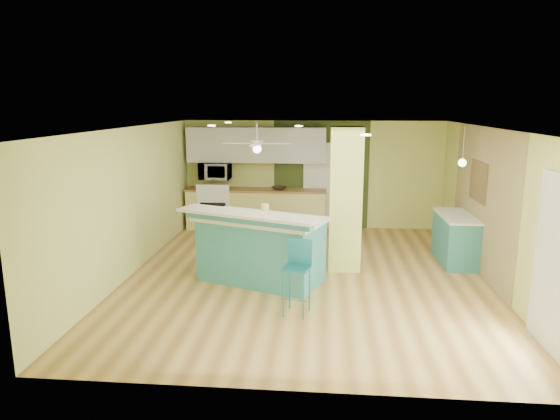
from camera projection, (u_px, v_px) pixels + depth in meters
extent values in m
cube|color=olive|center=(306.00, 276.00, 8.52)|extent=(6.00, 7.00, 0.01)
cube|color=white|center=(308.00, 128.00, 7.99)|extent=(6.00, 7.00, 0.01)
cube|color=#D3D974|center=(313.00, 175.00, 11.67)|extent=(6.00, 0.01, 2.50)
cube|color=#D3D974|center=(294.00, 275.00, 4.84)|extent=(6.00, 0.01, 2.50)
cube|color=#D3D974|center=(131.00, 201.00, 8.51)|extent=(0.01, 7.00, 2.50)
cube|color=#D3D974|center=(494.00, 208.00, 7.99)|extent=(0.01, 7.00, 2.50)
cube|color=#937E54|center=(482.00, 200.00, 8.58)|extent=(0.02, 3.40, 2.50)
cube|color=#38451B|center=(321.00, 175.00, 11.63)|extent=(2.20, 0.02, 2.50)
cube|color=white|center=(321.00, 186.00, 11.66)|extent=(0.82, 0.05, 2.00)
cube|color=white|center=(555.00, 265.00, 5.80)|extent=(0.04, 1.08, 2.10)
cube|color=#D0E46A|center=(345.00, 199.00, 8.68)|extent=(0.55, 0.55, 2.50)
cube|color=#E2D976|center=(256.00, 210.00, 11.65)|extent=(3.20, 0.60, 0.90)
cube|color=brown|center=(256.00, 190.00, 11.55)|extent=(3.25, 0.63, 0.04)
cube|color=white|center=(216.00, 209.00, 11.73)|extent=(0.76, 0.64, 0.90)
cube|color=black|center=(213.00, 213.00, 11.42)|extent=(0.59, 0.02, 0.50)
cube|color=white|center=(213.00, 189.00, 11.33)|extent=(0.76, 0.06, 0.18)
cube|color=silver|center=(256.00, 145.00, 11.45)|extent=(3.20, 0.34, 0.80)
imported|color=white|center=(215.00, 171.00, 11.54)|extent=(0.70, 0.48, 0.39)
cylinder|color=silver|center=(257.00, 133.00, 10.08)|extent=(0.03, 0.03, 0.40)
cylinder|color=silver|center=(257.00, 143.00, 10.12)|extent=(0.24, 0.24, 0.10)
sphere|color=white|center=(257.00, 149.00, 10.14)|extent=(0.18, 0.18, 0.18)
cylinder|color=white|center=(464.00, 145.00, 8.56)|extent=(0.01, 0.01, 0.62)
sphere|color=white|center=(462.00, 163.00, 8.62)|extent=(0.14, 0.14, 0.14)
cube|color=brown|center=(479.00, 181.00, 8.71)|extent=(0.03, 0.90, 0.70)
cube|color=teal|center=(261.00, 251.00, 8.21)|extent=(2.14, 1.59, 1.02)
cube|color=beige|center=(261.00, 219.00, 8.09)|extent=(2.29, 1.74, 0.06)
cube|color=teal|center=(247.00, 219.00, 7.68)|extent=(2.08, 0.93, 0.15)
cube|color=beige|center=(247.00, 214.00, 7.66)|extent=(2.34, 1.28, 0.05)
cylinder|color=#1C6E7E|center=(283.00, 294.00, 6.83)|extent=(0.02, 0.02, 0.66)
cylinder|color=#1C6E7E|center=(304.00, 297.00, 6.74)|extent=(0.02, 0.02, 0.66)
cylinder|color=#1C6E7E|center=(290.00, 287.00, 7.10)|extent=(0.02, 0.02, 0.66)
cylinder|color=#1C6E7E|center=(309.00, 289.00, 7.00)|extent=(0.02, 0.02, 0.66)
cube|color=#1C6E7E|center=(297.00, 268.00, 6.85)|extent=(0.42, 0.42, 0.03)
cube|color=#1C6E7E|center=(300.00, 251.00, 6.95)|extent=(0.34, 0.11, 0.36)
cube|color=teal|center=(455.00, 239.00, 9.20)|extent=(0.55, 1.33, 0.86)
cube|color=white|center=(457.00, 216.00, 9.11)|extent=(0.59, 1.39, 0.04)
imported|color=#332015|center=(279.00, 188.00, 11.43)|extent=(0.44, 0.44, 0.08)
cylinder|color=yellow|center=(265.00, 209.00, 8.30)|extent=(0.13, 0.13, 0.17)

